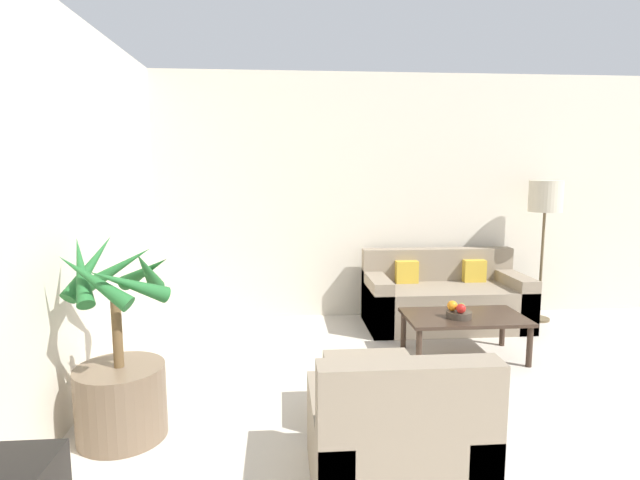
{
  "coord_description": "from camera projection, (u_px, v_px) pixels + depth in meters",
  "views": [
    {
      "loc": [
        -1.8,
        0.88,
        1.65
      ],
      "look_at": [
        -1.43,
        5.48,
        1.0
      ],
      "focal_mm": 28.0,
      "sensor_mm": 36.0,
      "label": 1
    }
  ],
  "objects": [
    {
      "name": "wall_back",
      "position": [
        439.0,
        197.0,
        5.65
      ],
      "size": [
        7.93,
        0.06,
        2.7
      ],
      "color": "beige",
      "rests_on": "ground_plane"
    },
    {
      "name": "fruit_bowl",
      "position": [
        459.0,
        314.0,
        4.31
      ],
      "size": [
        0.22,
        0.22,
        0.06
      ],
      "color": "#42382D",
      "rests_on": "coffee_table"
    },
    {
      "name": "apple_green",
      "position": [
        461.0,
        307.0,
        4.33
      ],
      "size": [
        0.06,
        0.06,
        0.06
      ],
      "color": "olive",
      "rests_on": "fruit_bowl"
    },
    {
      "name": "armchair",
      "position": [
        393.0,
        448.0,
        2.52
      ],
      "size": [
        0.82,
        0.85,
        0.83
      ],
      "color": "gray",
      "rests_on": "ground_plane"
    },
    {
      "name": "potted_palm",
      "position": [
        120.0,
        376.0,
        3.06
      ],
      "size": [
        0.66,
        0.72,
        1.28
      ],
      "color": "brown",
      "rests_on": "ground_plane"
    },
    {
      "name": "coffee_table",
      "position": [
        464.0,
        320.0,
        4.39
      ],
      "size": [
        1.04,
        0.61,
        0.38
      ],
      "color": "#38281E",
      "rests_on": "ground_plane"
    },
    {
      "name": "orange_fruit",
      "position": [
        452.0,
        306.0,
        4.32
      ],
      "size": [
        0.09,
        0.09,
        0.09
      ],
      "color": "orange",
      "rests_on": "fruit_bowl"
    },
    {
      "name": "floor_lamp",
      "position": [
        545.0,
        202.0,
        5.35
      ],
      "size": [
        0.35,
        0.35,
        1.54
      ],
      "color": "brown",
      "rests_on": "ground_plane"
    },
    {
      "name": "apple_red",
      "position": [
        461.0,
        309.0,
        4.24
      ],
      "size": [
        0.08,
        0.08,
        0.08
      ],
      "color": "red",
      "rests_on": "fruit_bowl"
    },
    {
      "name": "sofa_loveseat",
      "position": [
        444.0,
        300.0,
        5.31
      ],
      "size": [
        1.67,
        0.79,
        0.79
      ],
      "color": "gray",
      "rests_on": "ground_plane"
    },
    {
      "name": "ottoman",
      "position": [
        370.0,
        390.0,
        3.32
      ],
      "size": [
        0.59,
        0.52,
        0.39
      ],
      "color": "gray",
      "rests_on": "ground_plane"
    }
  ]
}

